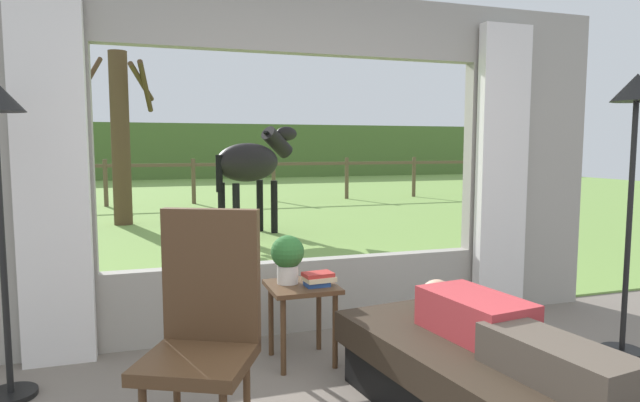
{
  "coord_description": "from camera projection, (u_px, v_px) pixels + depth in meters",
  "views": [
    {
      "loc": [
        -1.13,
        -1.66,
        1.42
      ],
      "look_at": [
        0.0,
        1.8,
        1.05
      ],
      "focal_mm": 30.24,
      "sensor_mm": 36.0,
      "label": 1
    }
  ],
  "objects": [
    {
      "name": "floor_lamp_right",
      "position": [
        635.0,
        130.0,
        3.56
      ],
      "size": [
        0.32,
        0.32,
        1.89
      ],
      "color": "black",
      "rests_on": "ground_plane"
    },
    {
      "name": "potted_plant",
      "position": [
        288.0,
        256.0,
        3.53
      ],
      "size": [
        0.22,
        0.22,
        0.32
      ],
      "color": "silver",
      "rests_on": "side_table"
    },
    {
      "name": "horse",
      "position": [
        252.0,
        163.0,
        8.46
      ],
      "size": [
        1.68,
        1.32,
        1.73
      ],
      "rotation": [
        0.0,
        0.0,
        -0.97
      ],
      "color": "black",
      "rests_on": "outdoor_pasture_lawn"
    },
    {
      "name": "recliner_sofa",
      "position": [
        490.0,
        384.0,
        2.74
      ],
      "size": [
        1.12,
        1.81,
        0.42
      ],
      "rotation": [
        0.0,
        0.0,
        0.14
      ],
      "color": "black",
      "rests_on": "ground_plane"
    },
    {
      "name": "side_table",
      "position": [
        302.0,
        298.0,
        3.53
      ],
      "size": [
        0.44,
        0.44,
        0.52
      ],
      "color": "#4C331E",
      "rests_on": "ground_plane"
    },
    {
      "name": "curtain_panel_right",
      "position": [
        502.0,
        173.0,
        4.46
      ],
      "size": [
        0.44,
        0.1,
        2.4
      ],
      "primitive_type": "cube",
      "color": "silver",
      "rests_on": "ground_plane"
    },
    {
      "name": "book_stack",
      "position": [
        318.0,
        279.0,
        3.48
      ],
      "size": [
        0.21,
        0.16,
        0.09
      ],
      "color": "#23478C",
      "rests_on": "side_table"
    },
    {
      "name": "reclining_person",
      "position": [
        498.0,
        329.0,
        2.66
      ],
      "size": [
        0.42,
        1.44,
        0.22
      ],
      "rotation": [
        0.0,
        0.0,
        0.14
      ],
      "color": "#B23338",
      "rests_on": "recliner_sofa"
    },
    {
      "name": "rocking_chair",
      "position": [
        204.0,
        332.0,
        2.55
      ],
      "size": [
        0.71,
        0.81,
        1.12
      ],
      "rotation": [
        0.0,
        0.0,
        -0.45
      ],
      "color": "#4C331E",
      "rests_on": "ground_plane"
    },
    {
      "name": "outdoor_pasture_lawn",
      "position": [
        190.0,
        199.0,
        14.51
      ],
      "size": [
        36.0,
        21.68,
        0.02
      ],
      "primitive_type": "cube",
      "color": "#759E47",
      "rests_on": "ground_plane"
    },
    {
      "name": "pasture_tree",
      "position": [
        121.0,
        134.0,
        9.52
      ],
      "size": [
        1.37,
        1.46,
        3.06
      ],
      "color": "#4C3823",
      "rests_on": "outdoor_pasture_lawn"
    },
    {
      "name": "back_wall_with_window",
      "position": [
        301.0,
        169.0,
        4.07
      ],
      "size": [
        5.2,
        0.12,
        2.55
      ],
      "color": "#9E998E",
      "rests_on": "ground_plane"
    },
    {
      "name": "distant_hill_ridge",
      "position": [
        171.0,
        151.0,
        23.69
      ],
      "size": [
        36.0,
        2.0,
        2.4
      ],
      "primitive_type": "cube",
      "color": "#4E6D32",
      "rests_on": "ground_plane"
    },
    {
      "name": "pasture_fence_line",
      "position": [
        193.0,
        174.0,
        13.11
      ],
      "size": [
        16.1,
        0.1,
        1.1
      ],
      "color": "brown",
      "rests_on": "outdoor_pasture_lawn"
    },
    {
      "name": "curtain_panel_left",
      "position": [
        52.0,
        181.0,
        3.42
      ],
      "size": [
        0.44,
        0.1,
        2.4
      ],
      "primitive_type": "cube",
      "color": "silver",
      "rests_on": "ground_plane"
    }
  ]
}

